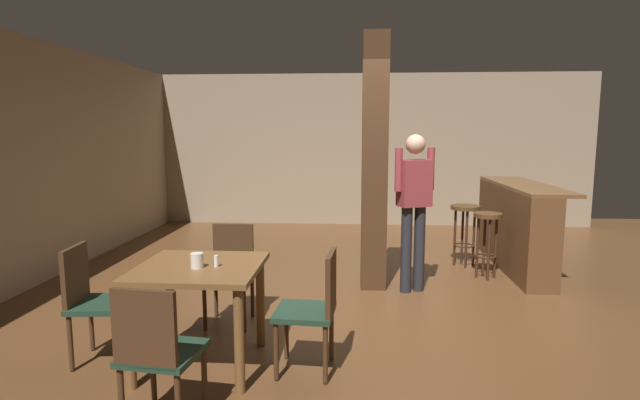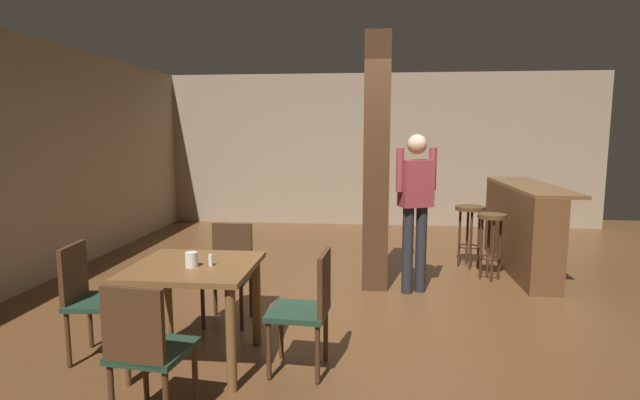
{
  "view_description": "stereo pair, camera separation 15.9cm",
  "coord_description": "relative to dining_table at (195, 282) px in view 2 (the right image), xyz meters",
  "views": [
    {
      "loc": [
        -0.34,
        -4.88,
        1.76
      ],
      "look_at": [
        -0.68,
        0.08,
        1.07
      ],
      "focal_mm": 28.0,
      "sensor_mm": 36.0,
      "label": 1
    },
    {
      "loc": [
        -0.18,
        -4.87,
        1.76
      ],
      "look_at": [
        -0.68,
        0.08,
        1.07
      ],
      "focal_mm": 28.0,
      "sensor_mm": 36.0,
      "label": 2
    }
  ],
  "objects": [
    {
      "name": "ground_plane",
      "position": [
        1.47,
        1.38,
        -0.64
      ],
      "size": [
        10.8,
        10.8,
        0.0
      ],
      "primitive_type": "plane",
      "color": "brown"
    },
    {
      "name": "wall_back",
      "position": [
        1.47,
        5.88,
        0.76
      ],
      "size": [
        8.0,
        0.1,
        2.8
      ],
      "primitive_type": "cube",
      "color": "gray",
      "rests_on": "ground_plane"
    },
    {
      "name": "wall_left",
      "position": [
        -2.53,
        1.38,
        0.76
      ],
      "size": [
        0.1,
        9.0,
        2.8
      ],
      "primitive_type": "cube",
      "color": "gray",
      "rests_on": "ground_plane"
    },
    {
      "name": "pillar",
      "position": [
        1.35,
        2.01,
        0.76
      ],
      "size": [
        0.28,
        0.28,
        2.8
      ],
      "primitive_type": "cube",
      "color": "#422816",
      "rests_on": "ground_plane"
    },
    {
      "name": "dining_table",
      "position": [
        0.0,
        0.0,
        0.0
      ],
      "size": [
        0.9,
        0.9,
        0.78
      ],
      "color": "brown",
      "rests_on": "ground_plane"
    },
    {
      "name": "chair_south",
      "position": [
        0.0,
        -0.84,
        -0.13
      ],
      "size": [
        0.47,
        0.47,
        0.89
      ],
      "color": "#1E3828",
      "rests_on": "ground_plane"
    },
    {
      "name": "chair_west",
      "position": [
        -0.84,
        0.02,
        -0.13
      ],
      "size": [
        0.46,
        0.46,
        0.89
      ],
      "color": "#1E3828",
      "rests_on": "ground_plane"
    },
    {
      "name": "chair_north",
      "position": [
        0.01,
        0.87,
        -0.13
      ],
      "size": [
        0.42,
        0.42,
        0.89
      ],
      "color": "#1E3828",
      "rests_on": "ground_plane"
    },
    {
      "name": "chair_east",
      "position": [
        0.86,
        -0.04,
        -0.13
      ],
      "size": [
        0.45,
        0.45,
        0.89
      ],
      "color": "#1E3828",
      "rests_on": "ground_plane"
    },
    {
      "name": "napkin_cup",
      "position": [
        0.01,
        -0.07,
        0.19
      ],
      "size": [
        0.09,
        0.09,
        0.11
      ],
      "primitive_type": "cylinder",
      "color": "silver",
      "rests_on": "dining_table"
    },
    {
      "name": "salt_shaker",
      "position": [
        0.14,
        -0.03,
        0.18
      ],
      "size": [
        0.03,
        0.03,
        0.08
      ],
      "primitive_type": "cylinder",
      "color": "silver",
      "rests_on": "dining_table"
    },
    {
      "name": "standing_person",
      "position": [
        1.78,
        1.88,
        0.37
      ],
      "size": [
        0.46,
        0.32,
        1.72
      ],
      "color": "maroon",
      "rests_on": "ground_plane"
    },
    {
      "name": "bar_counter",
      "position": [
        3.19,
        2.94,
        -0.08
      ],
      "size": [
        0.56,
        2.18,
        1.09
      ],
      "color": "brown",
      "rests_on": "ground_plane"
    },
    {
      "name": "bar_stool_near",
      "position": [
        2.72,
        2.45,
        -0.05
      ],
      "size": [
        0.33,
        0.33,
        0.79
      ],
      "color": "#4C3319",
      "rests_on": "ground_plane"
    },
    {
      "name": "bar_stool_mid",
      "position": [
        2.58,
        3.0,
        -0.03
      ],
      "size": [
        0.38,
        0.38,
        0.8
      ],
      "color": "#4C3319",
      "rests_on": "ground_plane"
    }
  ]
}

